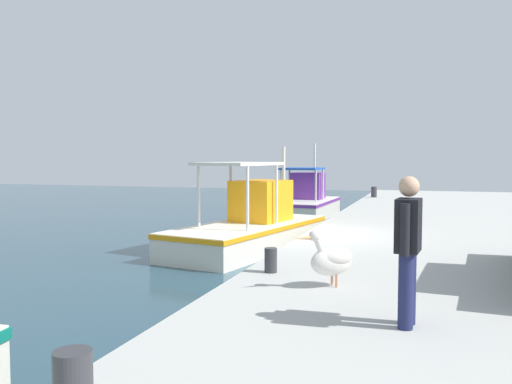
# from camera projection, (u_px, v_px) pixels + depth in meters

# --- Properties ---
(fishing_boat_second) EXTENTS (6.23, 3.37, 2.95)m
(fishing_boat_second) POSITION_uv_depth(u_px,v_px,m) (250.00, 227.00, 15.28)
(fishing_boat_second) COLOR silver
(fishing_boat_second) RESTS_ON ground
(fishing_boat_third) EXTENTS (4.88, 2.39, 3.25)m
(fishing_boat_third) POSITION_uv_depth(u_px,v_px,m) (305.00, 203.00, 23.64)
(fishing_boat_third) COLOR silver
(fishing_boat_third) RESTS_ON ground
(pelican) EXTENTS (0.79, 0.85, 0.82)m
(pelican) POSITION_uv_depth(u_px,v_px,m) (332.00, 259.00, 7.58)
(pelican) COLOR tan
(pelican) RESTS_ON quay_pier
(fisherman_standing) EXTENTS (0.58, 0.28, 1.62)m
(fisherman_standing) POSITION_uv_depth(u_px,v_px,m) (408.00, 245.00, 5.77)
(fisherman_standing) COLOR #1E234C
(fisherman_standing) RESTS_ON quay_pier
(mooring_bollard_nearest) EXTENTS (0.28, 0.28, 0.47)m
(mooring_bollard_nearest) POSITION_uv_depth(u_px,v_px,m) (73.00, 383.00, 3.80)
(mooring_bollard_nearest) COLOR #333338
(mooring_bollard_nearest) RESTS_ON quay_pier
(mooring_bollard_second) EXTENTS (0.20, 0.20, 0.39)m
(mooring_bollard_second) POSITION_uv_depth(u_px,v_px,m) (271.00, 260.00, 8.54)
(mooring_bollard_second) COLOR #333338
(mooring_bollard_second) RESTS_ON quay_pier
(mooring_bollard_third) EXTENTS (0.26, 0.26, 0.48)m
(mooring_bollard_third) POSITION_uv_depth(u_px,v_px,m) (374.00, 192.00, 24.45)
(mooring_bollard_third) COLOR #333338
(mooring_bollard_third) RESTS_ON quay_pier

